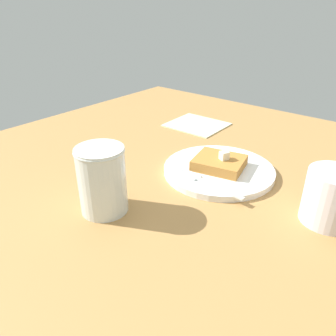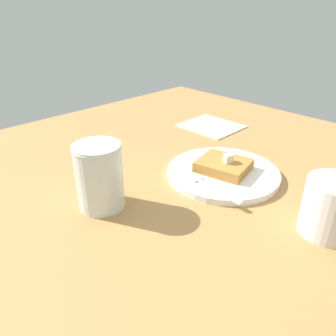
{
  "view_description": "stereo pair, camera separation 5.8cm",
  "coord_description": "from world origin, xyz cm",
  "px_view_note": "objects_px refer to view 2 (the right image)",
  "views": [
    {
      "loc": [
        36.98,
        -49.73,
        33.56
      ],
      "look_at": [
        4.11,
        -9.69,
        6.63
      ],
      "focal_mm": 35.0,
      "sensor_mm": 36.0,
      "label": 1
    },
    {
      "loc": [
        41.27,
        -45.79,
        33.56
      ],
      "look_at": [
        4.11,
        -9.69,
        6.63
      ],
      "focal_mm": 35.0,
      "sensor_mm": 36.0,
      "label": 2
    }
  ],
  "objects_px": {
    "fork": "(203,182)",
    "coffee_mug": "(333,208)",
    "napkin": "(211,126)",
    "plate": "(223,172)",
    "syrup_jar": "(101,180)"
  },
  "relations": [
    {
      "from": "syrup_jar",
      "to": "coffee_mug",
      "type": "relative_size",
      "value": 1.01
    },
    {
      "from": "fork",
      "to": "coffee_mug",
      "type": "xyz_separation_m",
      "value": [
        0.21,
        0.04,
        0.03
      ]
    },
    {
      "from": "coffee_mug",
      "to": "napkin",
      "type": "bearing_deg",
      "value": 150.73
    },
    {
      "from": "fork",
      "to": "coffee_mug",
      "type": "height_order",
      "value": "coffee_mug"
    },
    {
      "from": "syrup_jar",
      "to": "coffee_mug",
      "type": "xyz_separation_m",
      "value": [
        0.29,
        0.2,
        -0.01
      ]
    },
    {
      "from": "napkin",
      "to": "coffee_mug",
      "type": "relative_size",
      "value": 1.34
    },
    {
      "from": "plate",
      "to": "napkin",
      "type": "height_order",
      "value": "plate"
    },
    {
      "from": "fork",
      "to": "syrup_jar",
      "type": "height_order",
      "value": "syrup_jar"
    },
    {
      "from": "napkin",
      "to": "plate",
      "type": "bearing_deg",
      "value": -46.1
    },
    {
      "from": "napkin",
      "to": "coffee_mug",
      "type": "bearing_deg",
      "value": -29.27
    },
    {
      "from": "fork",
      "to": "napkin",
      "type": "relative_size",
      "value": 1.08
    },
    {
      "from": "fork",
      "to": "syrup_jar",
      "type": "xyz_separation_m",
      "value": [
        -0.08,
        -0.16,
        0.04
      ]
    },
    {
      "from": "plate",
      "to": "coffee_mug",
      "type": "relative_size",
      "value": 1.99
    },
    {
      "from": "plate",
      "to": "syrup_jar",
      "type": "relative_size",
      "value": 1.97
    },
    {
      "from": "plate",
      "to": "syrup_jar",
      "type": "distance_m",
      "value": 0.25
    }
  ]
}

